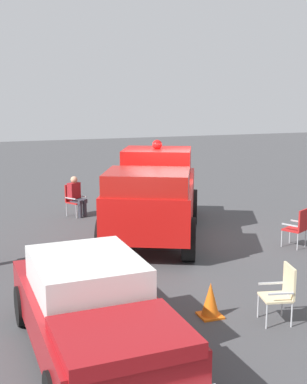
{
  "coord_description": "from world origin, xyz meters",
  "views": [
    {
      "loc": [
        -5.25,
        -12.6,
        3.93
      ],
      "look_at": [
        -0.76,
        0.04,
        1.29
      ],
      "focal_mm": 47.8,
      "sensor_mm": 36.0,
      "label": 1
    }
  ],
  "objects": [
    {
      "name": "classic_hot_rod",
      "position": [
        -3.72,
        -5.59,
        0.75
      ],
      "size": [
        2.05,
        4.43,
        1.46
      ],
      "color": "black",
      "rests_on": "ground"
    },
    {
      "name": "spectator_seated",
      "position": [
        -2.23,
        3.29,
        0.7
      ],
      "size": [
        0.61,
        0.65,
        1.29
      ],
      "color": "#383842",
      "rests_on": "ground"
    },
    {
      "name": "lawn_chair_by_car",
      "position": [
        -0.39,
        -5.54,
        0.59
      ],
      "size": [
        0.59,
        0.6,
        1.02
      ],
      "color": "#B7BABF",
      "rests_on": "ground"
    },
    {
      "name": "ground_plane",
      "position": [
        0.0,
        0.0,
        0.0
      ],
      "size": [
        60.0,
        60.0,
        0.0
      ],
      "primitive_type": "plane",
      "color": "#424244"
    },
    {
      "name": "lawn_chair_near_truck",
      "position": [
        -2.3,
        3.4,
        0.59
      ],
      "size": [
        0.68,
        0.68,
        1.02
      ],
      "color": "#B7BABF",
      "rests_on": "ground"
    },
    {
      "name": "traffic_cone",
      "position": [
        -1.46,
        -4.93,
        0.31
      ],
      "size": [
        0.4,
        0.4,
        0.64
      ],
      "color": "orange",
      "rests_on": "ground"
    },
    {
      "name": "lawn_chair_spare",
      "position": [
        2.46,
        -1.97,
        0.59
      ],
      "size": [
        0.67,
        0.67,
        1.02
      ],
      "color": "#B7BABF",
      "rests_on": "ground"
    },
    {
      "name": "vintage_fire_truck",
      "position": [
        -0.66,
        0.26,
        1.2
      ],
      "size": [
        4.5,
        6.31,
        2.59
      ],
      "color": "black",
      "rests_on": "ground"
    }
  ]
}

